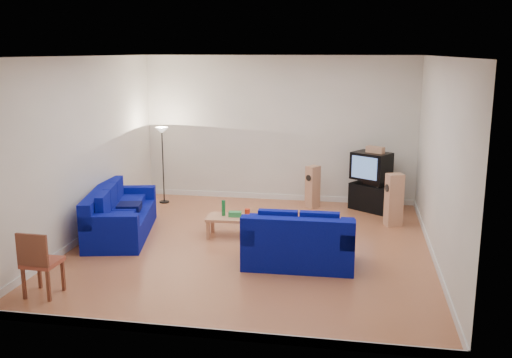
% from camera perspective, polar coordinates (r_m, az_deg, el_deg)
% --- Properties ---
extents(room, '(6.01, 6.51, 3.21)m').
position_cam_1_polar(room, '(9.47, -0.43, 2.10)').
color(room, brown).
rests_on(room, ground).
extents(sofa_three_seat, '(1.42, 2.39, 0.86)m').
position_cam_1_polar(sofa_three_seat, '(10.66, -13.63, -3.81)').
color(sofa_three_seat, '#000677').
rests_on(sofa_three_seat, ground).
extents(sofa_loveseat, '(1.73, 0.99, 0.85)m').
position_cam_1_polar(sofa_loveseat, '(8.94, 4.29, -6.67)').
color(sofa_loveseat, '#000677').
rests_on(sofa_loveseat, ground).
extents(coffee_table, '(1.04, 0.56, 0.37)m').
position_cam_1_polar(coffee_table, '(10.29, -2.09, -4.08)').
color(coffee_table, tan).
rests_on(coffee_table, ground).
extents(bottle, '(0.08, 0.08, 0.28)m').
position_cam_1_polar(bottle, '(10.32, -3.27, -2.91)').
color(bottle, '#197233').
rests_on(bottle, coffee_table).
extents(tissue_box, '(0.24, 0.15, 0.09)m').
position_cam_1_polar(tissue_box, '(10.27, -2.11, -3.53)').
color(tissue_box, green).
rests_on(tissue_box, coffee_table).
extents(red_canister, '(0.10, 0.10, 0.14)m').
position_cam_1_polar(red_canister, '(10.29, -0.87, -3.36)').
color(red_canister, red).
rests_on(red_canister, coffee_table).
extents(remote, '(0.18, 0.08, 0.02)m').
position_cam_1_polar(remote, '(10.11, -0.38, -4.01)').
color(remote, black).
rests_on(remote, coffee_table).
extents(tv_stand, '(1.04, 0.94, 0.56)m').
position_cam_1_polar(tv_stand, '(12.23, 11.61, -1.81)').
color(tv_stand, black).
rests_on(tv_stand, ground).
extents(av_receiver, '(0.58, 0.57, 0.11)m').
position_cam_1_polar(av_receiver, '(12.11, 11.91, -0.35)').
color(av_receiver, black).
rests_on(av_receiver, tv_stand).
extents(television, '(0.91, 0.85, 0.57)m').
position_cam_1_polar(television, '(12.10, 11.45, 1.30)').
color(television, black).
rests_on(television, av_receiver).
extents(centre_speaker, '(0.40, 0.32, 0.13)m').
position_cam_1_polar(centre_speaker, '(12.01, 11.84, 2.89)').
color(centre_speaker, tan).
rests_on(centre_speaker, television).
extents(speaker_left, '(0.33, 0.34, 0.90)m').
position_cam_1_polar(speaker_left, '(12.21, 5.69, -0.78)').
color(speaker_left, tan).
rests_on(speaker_left, ground).
extents(speaker_right, '(0.36, 0.33, 1.01)m').
position_cam_1_polar(speaker_right, '(11.19, 13.62, -2.03)').
color(speaker_right, tan).
rests_on(speaker_right, ground).
extents(floor_lamp, '(0.29, 0.29, 1.68)m').
position_cam_1_polar(floor_lamp, '(12.54, -9.37, 3.81)').
color(floor_lamp, black).
rests_on(floor_lamp, ground).
extents(dining_chair, '(0.46, 0.46, 0.94)m').
position_cam_1_polar(dining_chair, '(8.29, -20.88, -7.62)').
color(dining_chair, brown).
rests_on(dining_chair, ground).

